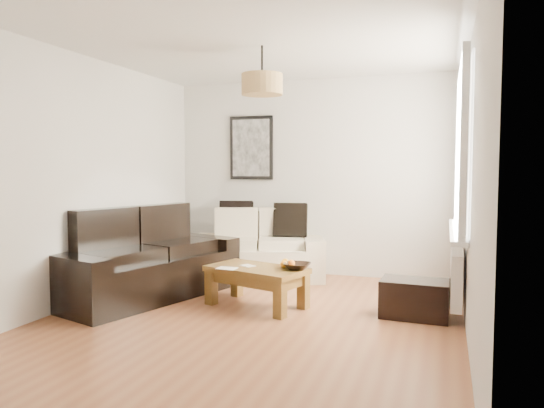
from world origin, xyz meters
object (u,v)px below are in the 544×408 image
(loveseat_cream, at_px, (259,246))
(sofa_leather, at_px, (145,256))
(coffee_table, at_px, (257,287))
(ottoman, at_px, (415,299))

(loveseat_cream, height_order, sofa_leather, sofa_leather)
(sofa_leather, bearing_deg, loveseat_cream, -15.28)
(coffee_table, distance_m, ottoman, 1.57)
(sofa_leather, height_order, coffee_table, sofa_leather)
(loveseat_cream, height_order, ottoman, loveseat_cream)
(sofa_leather, relative_size, ottoman, 3.29)
(coffee_table, relative_size, ottoman, 1.59)
(loveseat_cream, xyz_separation_m, coffee_table, (0.47, -1.33, -0.21))
(coffee_table, bearing_deg, sofa_leather, 179.95)
(sofa_leather, bearing_deg, ottoman, -70.48)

